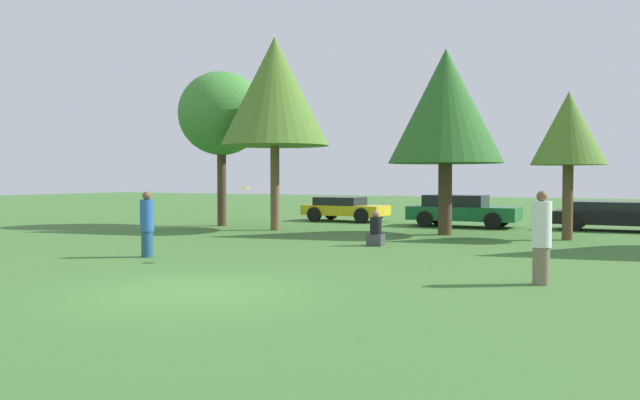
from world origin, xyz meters
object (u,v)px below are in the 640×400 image
(person_catcher, at_px, (541,238))
(parked_car_black, at_px, (613,215))
(tree_2, at_px, (446,107))
(parked_car_yellow, at_px, (344,208))
(tree_0, at_px, (221,114))
(bystander_sitting, at_px, (376,231))
(tree_1, at_px, (275,92))
(tree_3, at_px, (569,130))
(parked_car_green, at_px, (461,210))
(person_thrower, at_px, (147,224))
(frisbee, at_px, (245,188))

(person_catcher, bearing_deg, parked_car_black, -93.50)
(tree_2, distance_m, parked_car_yellow, 8.93)
(tree_0, bearing_deg, bystander_sitting, -26.90)
(tree_2, bearing_deg, parked_car_yellow, 141.74)
(tree_1, bearing_deg, parked_car_black, 25.55)
(tree_3, xyz_separation_m, parked_car_green, (-4.59, 4.14, -2.93))
(tree_3, distance_m, parked_car_yellow, 11.95)
(person_thrower, relative_size, bystander_sitting, 1.60)
(person_catcher, relative_size, tree_1, 0.24)
(tree_1, distance_m, tree_3, 10.86)
(person_thrower, bearing_deg, parked_car_green, 70.86)
(tree_2, bearing_deg, frisbee, -103.53)
(frisbee, distance_m, parked_car_yellow, 15.02)
(bystander_sitting, bearing_deg, person_thrower, -128.87)
(tree_3, relative_size, parked_car_black, 1.09)
(parked_car_yellow, relative_size, parked_car_green, 0.86)
(person_thrower, height_order, parked_car_green, person_thrower)
(parked_car_yellow, height_order, parked_car_green, parked_car_green)
(tree_1, xyz_separation_m, parked_car_black, (11.86, 5.67, -4.80))
(person_thrower, relative_size, parked_car_yellow, 0.44)
(tree_1, bearing_deg, bystander_sitting, -32.15)
(person_thrower, distance_m, parked_car_black, 17.86)
(tree_1, bearing_deg, parked_car_yellow, 87.64)
(tree_1, xyz_separation_m, parked_car_green, (6.08, 5.08, -4.71))
(bystander_sitting, relative_size, tree_0, 0.16)
(person_thrower, height_order, bystander_sitting, person_thrower)
(tree_2, distance_m, parked_car_green, 5.65)
(person_catcher, distance_m, tree_3, 10.05)
(bystander_sitting, height_order, parked_car_black, parked_car_black)
(person_catcher, distance_m, parked_car_green, 14.70)
(tree_3, xyz_separation_m, parked_car_yellow, (-10.42, 5.01, -3.01))
(frisbee, xyz_separation_m, tree_3, (6.43, 9.42, 1.82))
(tree_0, distance_m, parked_car_yellow, 7.37)
(tree_2, distance_m, parked_car_black, 8.13)
(bystander_sitting, bearing_deg, person_catcher, -43.18)
(tree_1, relative_size, parked_car_green, 1.67)
(tree_2, height_order, tree_3, tree_2)
(bystander_sitting, bearing_deg, tree_1, 147.85)
(tree_0, xyz_separation_m, tree_3, (13.88, 0.00, -1.13))
(tree_3, bearing_deg, tree_1, -174.95)
(tree_1, bearing_deg, tree_3, 5.05)
(tree_3, bearing_deg, frisbee, -124.30)
(person_catcher, height_order, parked_car_yellow, person_catcher)
(tree_0, height_order, tree_1, tree_1)
(parked_car_black, bearing_deg, parked_car_green, -174.37)
(frisbee, bearing_deg, tree_2, 76.47)
(frisbee, bearing_deg, parked_car_yellow, 105.48)
(frisbee, bearing_deg, person_catcher, -1.98)
(person_thrower, height_order, tree_1, tree_1)
(person_catcher, distance_m, bystander_sitting, 7.52)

